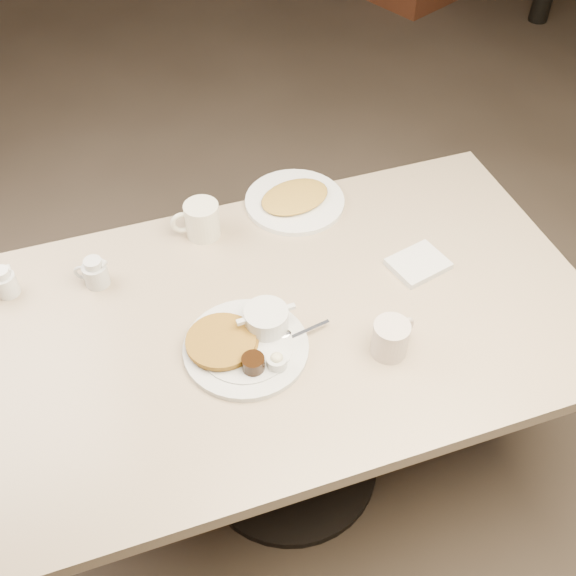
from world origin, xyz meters
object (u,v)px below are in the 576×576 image
object	(u,v)px
main_plate	(247,340)
creamer_right	(95,273)
hash_plate	(295,200)
coffee_mug_near	(391,338)
diner_table	(290,355)
coffee_mug_far	(201,220)
creamer_left	(4,283)

from	to	relation	value
main_plate	creamer_right	distance (m)	0.44
creamer_right	hash_plate	distance (m)	0.59
main_plate	coffee_mug_near	size ratio (longest dim) A/B	2.81
diner_table	hash_plate	bearing A→B (deg)	69.35
diner_table	main_plate	size ratio (longest dim) A/B	4.13
coffee_mug_near	coffee_mug_far	xyz separation A→B (m)	(-0.31, 0.53, 0.00)
diner_table	main_plate	world-z (taller)	main_plate
creamer_right	coffee_mug_near	bearing A→B (deg)	-35.64
diner_table	coffee_mug_near	size ratio (longest dim) A/B	11.59
coffee_mug_near	hash_plate	distance (m)	0.57
diner_table	creamer_right	distance (m)	0.54
diner_table	creamer_right	size ratio (longest dim) A/B	16.74
coffee_mug_near	diner_table	bearing A→B (deg)	134.65
coffee_mug_far	hash_plate	bearing A→B (deg)	8.12
main_plate	hash_plate	size ratio (longest dim) A/B	1.04
diner_table	creamer_left	world-z (taller)	creamer_left
creamer_right	main_plate	bearing A→B (deg)	-46.75
diner_table	creamer_left	xyz separation A→B (m)	(-0.65, 0.29, 0.21)
hash_plate	coffee_mug_far	bearing A→B (deg)	-171.88
diner_table	coffee_mug_far	distance (m)	0.43
main_plate	creamer_right	bearing A→B (deg)	133.25
coffee_mug_near	hash_plate	world-z (taller)	coffee_mug_near
diner_table	coffee_mug_far	bearing A→B (deg)	111.00
diner_table	creamer_right	xyz separation A→B (m)	(-0.43, 0.26, 0.21)
coffee_mug_far	creamer_right	xyz separation A→B (m)	(-0.30, -0.09, -0.01)
coffee_mug_far	creamer_left	bearing A→B (deg)	-173.82
diner_table	coffee_mug_near	world-z (taller)	coffee_mug_near
main_plate	coffee_mug_near	xyz separation A→B (m)	(0.31, -0.12, 0.02)
creamer_left	hash_plate	xyz separation A→B (m)	(0.80, 0.10, -0.02)
coffee_mug_far	hash_plate	size ratio (longest dim) A/B	0.40
creamer_right	hash_plate	size ratio (longest dim) A/B	0.26
creamer_left	hash_plate	size ratio (longest dim) A/B	0.23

